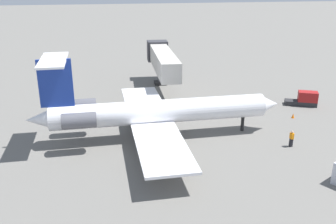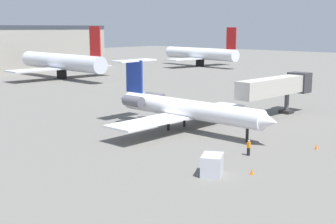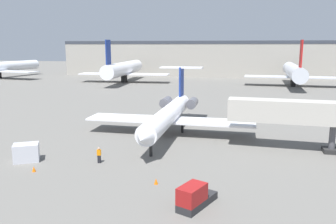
# 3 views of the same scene
# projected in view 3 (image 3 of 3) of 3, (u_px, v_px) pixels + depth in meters

# --- Properties ---
(ground_plane) EXTENTS (400.00, 400.00, 0.10)m
(ground_plane) POSITION_uv_depth(u_px,v_px,m) (151.00, 131.00, 49.26)
(ground_plane) COLOR #66635E
(regional_jet) EXTENTS (23.29, 26.34, 8.77)m
(regional_jet) POSITION_uv_depth(u_px,v_px,m) (170.00, 113.00, 47.19)
(regional_jet) COLOR white
(regional_jet) RESTS_ON ground_plane
(jet_bridge) EXTENTS (16.73, 3.60, 6.20)m
(jet_bridge) POSITION_uv_depth(u_px,v_px,m) (311.00, 113.00, 39.11)
(jet_bridge) COLOR #B7B2A8
(jet_bridge) RESTS_ON ground_plane
(ground_crew_marshaller) EXTENTS (0.44, 0.32, 1.69)m
(ground_crew_marshaller) POSITION_uv_depth(u_px,v_px,m) (99.00, 155.00, 35.73)
(ground_crew_marshaller) COLOR black
(ground_crew_marshaller) RESTS_ON ground_plane
(baggage_tug_lead) EXTENTS (2.86, 4.23, 1.90)m
(baggage_tug_lead) POSITION_uv_depth(u_px,v_px,m) (194.00, 197.00, 25.83)
(baggage_tug_lead) COLOR #262628
(baggage_tug_lead) RESTS_ON ground_plane
(cargo_container_uld) EXTENTS (3.11, 2.84, 1.90)m
(cargo_container_uld) POSITION_uv_depth(u_px,v_px,m) (26.00, 153.00, 36.28)
(cargo_container_uld) COLOR silver
(cargo_container_uld) RESTS_ON ground_plane
(traffic_cone_near) EXTENTS (0.36, 0.36, 0.55)m
(traffic_cone_near) POSITION_uv_depth(u_px,v_px,m) (34.00, 169.00, 33.34)
(traffic_cone_near) COLOR orange
(traffic_cone_near) RESTS_ON ground_plane
(traffic_cone_mid) EXTENTS (0.36, 0.36, 0.55)m
(traffic_cone_mid) POSITION_uv_depth(u_px,v_px,m) (156.00, 181.00, 30.34)
(traffic_cone_mid) COLOR orange
(traffic_cone_mid) RESTS_ON ground_plane
(terminal_building) EXTENTS (121.39, 18.42, 13.95)m
(terminal_building) POSITION_uv_depth(u_px,v_px,m) (213.00, 58.00, 138.74)
(terminal_building) COLOR #9E998E
(terminal_building) RESTS_ON ground_plane
(parked_airliner_west_mid) EXTENTS (30.32, 35.90, 13.78)m
(parked_airliner_west_mid) POSITION_uv_depth(u_px,v_px,m) (124.00, 69.00, 113.28)
(parked_airliner_west_mid) COLOR white
(parked_airliner_west_mid) RESTS_ON ground_plane
(parked_airliner_centre) EXTENTS (28.95, 34.36, 13.60)m
(parked_airliner_centre) POSITION_uv_depth(u_px,v_px,m) (294.00, 72.00, 102.28)
(parked_airliner_centre) COLOR silver
(parked_airliner_centre) RESTS_ON ground_plane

